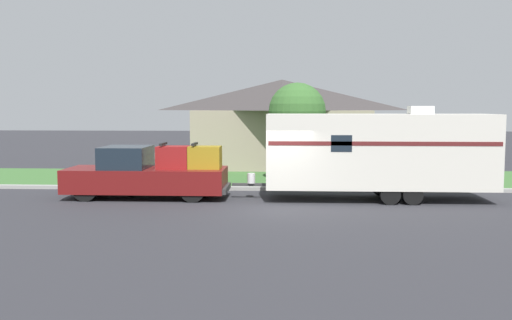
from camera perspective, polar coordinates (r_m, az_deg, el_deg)
name	(u,v)px	position (r m, az deg, el deg)	size (l,w,h in m)	color
ground_plane	(275,207)	(18.88, 1.90, -4.72)	(120.00, 120.00, 0.00)	#2D2D33
curb_strip	(277,189)	(22.57, 2.11, -2.89)	(80.00, 0.30, 0.14)	#999993
lawn_strip	(278,179)	(26.19, 2.25, -1.87)	(80.00, 7.00, 0.03)	#3D6B33
house_across_street	(282,121)	(32.01, 2.60, 3.89)	(9.98, 7.36, 4.81)	gray
pickup_truck	(148,174)	(21.02, -10.77, -1.38)	(5.85, 2.09, 2.01)	black
travel_trailer	(379,151)	(20.58, 12.19, 0.89)	(9.16, 2.30, 3.33)	black
mailbox	(151,161)	(23.80, -10.42, -0.11)	(0.48, 0.20, 1.40)	brown
tree_in_yard	(297,112)	(24.91, 4.14, 4.85)	(2.48, 2.48, 4.35)	brown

